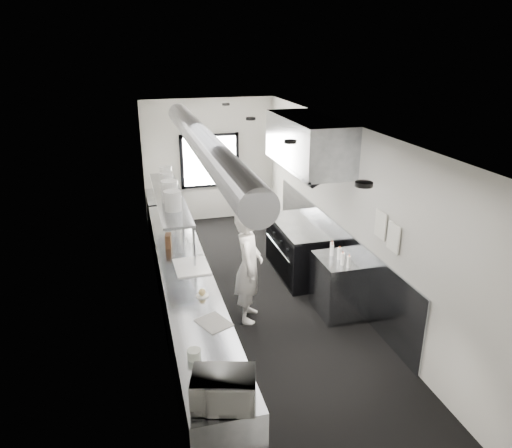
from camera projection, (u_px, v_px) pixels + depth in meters
floor at (255, 299)px, 7.86m from camera, size 3.00×8.00×0.01m
ceiling at (255, 127)px, 6.87m from camera, size 3.00×8.00×0.01m
wall_back at (210, 161)px, 10.98m from camera, size 3.00×0.02×2.80m
wall_front at (386, 389)px, 3.76m from camera, size 3.00×0.02×2.80m
wall_left at (155, 228)px, 7.00m from camera, size 0.02×8.00×2.80m
wall_right at (344, 210)px, 7.73m from camera, size 0.02×8.00×2.80m
wall_cladding at (333, 251)px, 8.30m from camera, size 0.03×5.50×1.10m
hvac_duct at (202, 142)px, 7.15m from camera, size 0.40×6.40×0.40m
service_window at (210, 161)px, 10.95m from camera, size 1.36×0.05×1.25m
exhaust_hood at (308, 142)px, 7.91m from camera, size 0.81×2.20×0.88m
prep_counter at (187, 298)px, 6.97m from camera, size 0.70×6.00×0.90m
pass_shelf at (170, 197)px, 7.93m from camera, size 0.45×3.00×0.68m
range at (301, 249)px, 8.58m from camera, size 0.88×1.60×0.94m
bottle_station at (339, 285)px, 7.35m from camera, size 0.65×0.80×0.90m
far_work_table at (165, 215)px, 10.31m from camera, size 0.70×1.20×0.90m
notice_sheet_a at (381, 225)px, 6.57m from camera, size 0.02×0.28×0.38m
notice_sheet_b at (393, 237)px, 6.27m from camera, size 0.02×0.28×0.38m
line_cook at (249, 267)px, 7.03m from camera, size 0.59×0.72×1.72m
microwave at (224, 390)px, 4.25m from camera, size 0.61×0.52×0.32m
deli_tub_a at (200, 370)px, 4.67m from camera, size 0.14×0.14×0.10m
deli_tub_b at (194, 354)px, 4.91m from camera, size 0.18×0.18×0.10m
newspaper at (214, 323)px, 5.54m from camera, size 0.44×0.48×0.01m
small_plate at (202, 296)px, 6.13m from camera, size 0.18×0.18×0.01m
pastry at (202, 292)px, 6.11m from camera, size 0.09×0.09×0.09m
cutting_board at (192, 267)px, 6.92m from camera, size 0.49×0.64×0.02m
knife_block at (168, 241)px, 7.57m from camera, size 0.12×0.21×0.21m
plate_stack_a at (173, 201)px, 7.17m from camera, size 0.32×0.32×0.30m
plate_stack_b at (170, 191)px, 7.54m from camera, size 0.28×0.28×0.34m
plate_stack_c at (167, 182)px, 8.13m from camera, size 0.23×0.23×0.31m
plate_stack_d at (166, 176)px, 8.45m from camera, size 0.28×0.28×0.33m
squeeze_bottle_a at (349, 262)px, 6.89m from camera, size 0.06×0.06×0.17m
squeeze_bottle_b at (343, 259)px, 6.96m from camera, size 0.08×0.08×0.19m
squeeze_bottle_c at (339, 253)px, 7.15m from camera, size 0.07×0.07×0.19m
squeeze_bottle_d at (332, 250)px, 7.27m from camera, size 0.06×0.06×0.18m
squeeze_bottle_e at (332, 247)px, 7.39m from camera, size 0.07×0.07×0.17m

